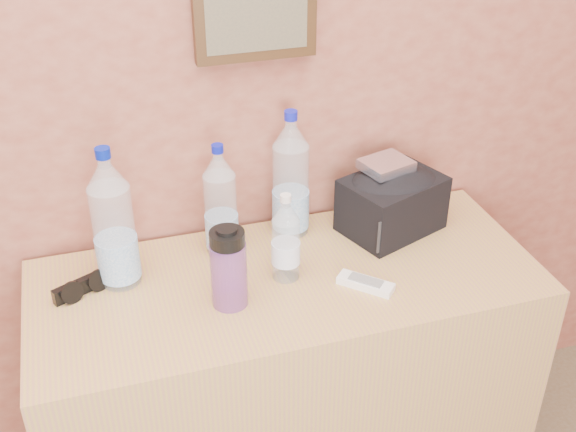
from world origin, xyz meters
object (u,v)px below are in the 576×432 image
at_px(dresser, 288,391).
at_px(ac_remote, 366,284).
at_px(pet_large_c, 221,205).
at_px(foil_packet, 386,165).
at_px(sunglasses, 83,286).
at_px(pet_large_b, 291,180).
at_px(nalgene_bottle, 229,267).
at_px(pet_small, 286,242).
at_px(pet_large_a, 114,225).
at_px(toiletry_bag, 392,201).

height_order(dresser, ac_remote, ac_remote).
relative_size(pet_large_c, foil_packet, 2.46).
bearing_deg(sunglasses, foil_packet, -20.19).
height_order(dresser, pet_large_b, pet_large_b).
bearing_deg(nalgene_bottle, dresser, 20.59).
relative_size(dresser, pet_small, 5.43).
relative_size(pet_large_b, pet_small, 1.51).
height_order(pet_large_c, nalgene_bottle, pet_large_c).
xyz_separation_m(pet_large_b, nalgene_bottle, (-0.23, -0.26, -0.05)).
relative_size(ac_remote, foil_packet, 1.12).
xyz_separation_m(pet_large_a, foil_packet, (0.72, 0.05, 0.03)).
distance_m(pet_large_b, nalgene_bottle, 0.36).
bearing_deg(pet_large_c, sunglasses, -167.12).
relative_size(pet_large_b, sunglasses, 2.33).
bearing_deg(ac_remote, pet_small, -165.49).
bearing_deg(pet_large_b, pet_large_c, -169.37).
distance_m(pet_small, ac_remote, 0.22).
distance_m(pet_small, sunglasses, 0.50).
bearing_deg(foil_packet, ac_remote, -121.02).
xyz_separation_m(pet_small, nalgene_bottle, (-0.16, -0.06, -0.00)).
height_order(pet_small, sunglasses, pet_small).
relative_size(dresser, pet_large_a, 3.49).
bearing_deg(nalgene_bottle, ac_remote, -6.37).
bearing_deg(toiletry_bag, sunglasses, 162.87).
xyz_separation_m(pet_large_a, pet_small, (0.40, -0.10, -0.06)).
xyz_separation_m(pet_large_a, pet_large_c, (0.27, 0.06, -0.03)).
height_order(ac_remote, toiletry_bag, toiletry_bag).
height_order(pet_small, foil_packet, pet_small).
bearing_deg(pet_large_b, dresser, -109.29).
height_order(sunglasses, toiletry_bag, toiletry_bag).
xyz_separation_m(pet_large_a, pet_large_b, (0.47, 0.10, -0.00)).
height_order(pet_large_c, foil_packet, pet_large_c).
xyz_separation_m(pet_large_a, nalgene_bottle, (0.24, -0.17, -0.06)).
xyz_separation_m(pet_large_c, pet_small, (0.12, -0.16, -0.03)).
relative_size(pet_large_a, pet_large_c, 1.19).
relative_size(pet_small, sunglasses, 1.54).
xyz_separation_m(pet_large_b, ac_remote, (0.10, -0.30, -0.15)).
xyz_separation_m(dresser, sunglasses, (-0.49, 0.08, 0.42)).
bearing_deg(dresser, sunglasses, 170.50).
relative_size(pet_small, nalgene_bottle, 1.12).
distance_m(dresser, ac_remote, 0.45).
bearing_deg(ac_remote, dresser, -165.50).
bearing_deg(foil_packet, pet_large_b, 169.25).
distance_m(pet_large_a, toiletry_bag, 0.74).
bearing_deg(sunglasses, pet_large_a, -11.41).
bearing_deg(pet_small, nalgene_bottle, -158.27).
relative_size(nalgene_bottle, ac_remote, 1.50).
bearing_deg(nalgene_bottle, pet_large_c, 81.67).
bearing_deg(dresser, pet_large_c, 127.65).
distance_m(dresser, pet_large_b, 0.60).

